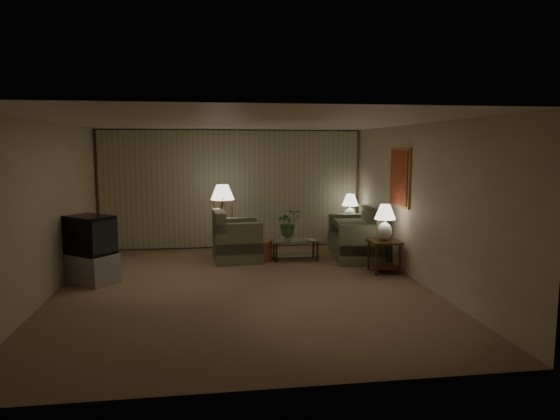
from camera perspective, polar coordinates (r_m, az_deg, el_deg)
The scene contains 16 objects.
ground at distance 8.34m, azimuth -4.24°, elevation -8.87°, with size 7.00×7.00×0.00m, color #A27A59.
room_shell at distance 9.54m, azimuth -4.84°, elevation 3.82°, with size 6.04×7.02×2.72m.
sofa at distance 10.62m, azimuth 8.56°, elevation -3.22°, with size 2.01×1.32×0.80m.
armchair at distance 10.23m, azimuth -4.93°, elevation -3.51°, with size 1.10×1.05×0.82m.
side_table_near at distance 9.41m, azimuth 11.81°, elevation -4.57°, with size 0.54×0.54×0.60m.
side_table_far at distance 11.52m, azimuth 7.98°, elevation -2.36°, with size 0.54×0.45×0.60m.
table_lamp_near at distance 9.31m, azimuth 11.91°, elevation -1.05°, with size 0.39×0.39×0.67m.
table_lamp_far at distance 11.43m, azimuth 8.03°, elevation 0.50°, with size 0.38×0.38×0.65m.
coffee_table at distance 10.25m, azimuth 1.77°, elevation -4.22°, with size 0.98×0.53×0.41m.
tv_cabinet at distance 9.19m, azimuth -20.76°, elevation -6.21°, with size 1.02×0.98×0.50m, color #98989A.
crt_tv at distance 9.07m, azimuth -20.93°, elevation -2.66°, with size 0.94×0.91×0.65m, color black.
floor_lamp at distance 10.55m, azimuth -6.55°, elevation -1.06°, with size 0.49×0.49×1.52m.
ottoman at distance 10.29m, azimuth -2.58°, elevation -4.59°, with size 0.61×0.61×0.41m, color #B45A3D.
vase at distance 10.19m, azimuth 0.95°, elevation -3.08°, with size 0.14×0.14×0.14m, color white.
flowers at distance 10.13m, azimuth 0.95°, elevation -1.21°, with size 0.48×0.42×0.53m, color #346D30.
book at distance 10.17m, azimuth 3.26°, elevation -3.47°, with size 0.17×0.24×0.02m, color olive.
Camera 1 is at (-0.54, -8.00, 2.31)m, focal length 32.00 mm.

